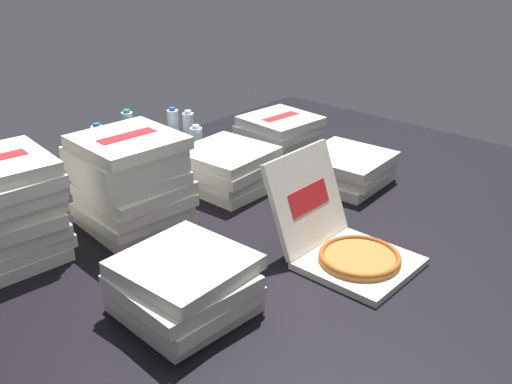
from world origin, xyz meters
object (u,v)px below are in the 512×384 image
(pizza_stack_left_near, at_px, (346,168))
(water_bottle_4, at_px, (109,159))
(pizza_stack_right_mid, at_px, (184,287))
(water_bottle_6, at_px, (189,133))
(water_bottle_1, at_px, (197,149))
(pizza_stack_right_near, at_px, (131,182))
(open_pizza_box, at_px, (343,241))
(water_bottle_3, at_px, (173,130))
(pizza_stack_left_far, at_px, (0,211))
(pizza_stack_center_near, at_px, (279,129))
(water_bottle_2, at_px, (164,162))
(water_bottle_0, at_px, (99,148))
(pizza_stack_right_far, at_px, (229,169))
(ice_bucket, at_px, (159,152))
(water_bottle_5, at_px, (129,132))

(pizza_stack_left_near, relative_size, water_bottle_4, 1.69)
(pizza_stack_right_mid, distance_m, water_bottle_6, 1.41)
(water_bottle_1, bearing_deg, pizza_stack_right_near, -157.87)
(open_pizza_box, relative_size, water_bottle_3, 2.09)
(pizza_stack_left_far, relative_size, pizza_stack_right_mid, 1.07)
(water_bottle_4, bearing_deg, pizza_stack_center_near, -14.04)
(open_pizza_box, xyz_separation_m, pizza_stack_center_near, (0.82, 0.99, -0.00))
(water_bottle_2, relative_size, water_bottle_4, 1.00)
(water_bottle_0, height_order, water_bottle_4, same)
(pizza_stack_center_near, xyz_separation_m, water_bottle_0, (-0.90, 0.40, 0.04))
(pizza_stack_left_near, height_order, pizza_stack_right_far, pizza_stack_right_far)
(ice_bucket, xyz_separation_m, water_bottle_0, (-0.23, 0.18, 0.05))
(pizza_stack_left_far, distance_m, water_bottle_2, 0.83)
(pizza_stack_right_far, bearing_deg, pizza_stack_right_mid, -144.03)
(pizza_stack_right_near, height_order, water_bottle_2, pizza_stack_right_near)
(water_bottle_0, height_order, water_bottle_6, same)
(open_pizza_box, height_order, pizza_stack_left_far, pizza_stack_left_far)
(water_bottle_3, height_order, water_bottle_6, same)
(pizza_stack_right_near, height_order, water_bottle_1, pizza_stack_right_near)
(water_bottle_2, relative_size, water_bottle_3, 1.00)
(pizza_stack_right_far, distance_m, water_bottle_6, 0.50)
(water_bottle_6, bearing_deg, ice_bucket, -178.90)
(pizza_stack_right_mid, bearing_deg, pizza_stack_left_far, 105.56)
(pizza_stack_center_near, xyz_separation_m, water_bottle_5, (-0.66, 0.48, 0.04))
(pizza_stack_center_near, xyz_separation_m, pizza_stack_right_near, (-1.16, -0.21, 0.12))
(open_pizza_box, distance_m, water_bottle_4, 1.24)
(pizza_stack_left_far, bearing_deg, pizza_stack_right_mid, -74.44)
(pizza_stack_right_far, xyz_separation_m, water_bottle_3, (0.16, 0.57, 0.02))
(pizza_stack_left_near, bearing_deg, water_bottle_5, 111.87)
(ice_bucket, height_order, water_bottle_4, water_bottle_4)
(water_bottle_1, bearing_deg, open_pizza_box, -102.67)
(pizza_stack_right_far, bearing_deg, water_bottle_5, 91.77)
(ice_bucket, bearing_deg, pizza_stack_left_far, -163.07)
(pizza_stack_left_near, distance_m, water_bottle_5, 1.16)
(pizza_stack_right_far, relative_size, water_bottle_0, 1.65)
(pizza_stack_left_far, xyz_separation_m, ice_bucket, (0.96, 0.29, -0.12))
(water_bottle_6, bearing_deg, water_bottle_1, -123.59)
(pizza_stack_center_near, relative_size, water_bottle_0, 1.70)
(pizza_stack_left_far, distance_m, water_bottle_3, 1.22)
(water_bottle_0, relative_size, water_bottle_6, 1.00)
(open_pizza_box, relative_size, ice_bucket, 1.79)
(ice_bucket, height_order, water_bottle_5, water_bottle_5)
(pizza_stack_left_near, xyz_separation_m, water_bottle_5, (-0.43, 1.08, 0.04))
(water_bottle_0, bearing_deg, pizza_stack_right_mid, -113.54)
(pizza_stack_left_far, xyz_separation_m, water_bottle_2, (0.82, 0.09, -0.08))
(water_bottle_1, distance_m, water_bottle_5, 0.46)
(pizza_stack_right_near, xyz_separation_m, water_bottle_3, (0.68, 0.54, -0.08))
(water_bottle_3, bearing_deg, water_bottle_4, -168.98)
(pizza_stack_left_near, bearing_deg, pizza_stack_center_near, 69.07)
(water_bottle_0, distance_m, water_bottle_4, 0.17)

